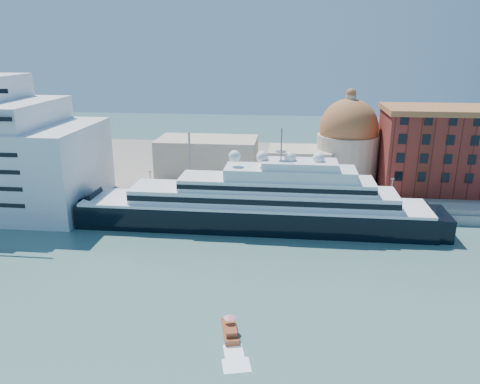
# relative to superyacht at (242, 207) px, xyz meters

# --- Properties ---
(ground) EXTENTS (400.00, 400.00, 0.00)m
(ground) POSITION_rel_superyacht_xyz_m (5.64, -23.00, -4.80)
(ground) COLOR #325753
(ground) RESTS_ON ground
(quay) EXTENTS (180.00, 10.00, 2.50)m
(quay) POSITION_rel_superyacht_xyz_m (5.64, 11.00, -3.55)
(quay) COLOR gray
(quay) RESTS_ON ground
(land) EXTENTS (260.00, 72.00, 2.00)m
(land) POSITION_rel_superyacht_xyz_m (5.64, 52.00, -3.80)
(land) COLOR slate
(land) RESTS_ON ground
(quay_fence) EXTENTS (180.00, 0.10, 1.20)m
(quay_fence) POSITION_rel_superyacht_xyz_m (5.64, 6.50, -1.70)
(quay_fence) COLOR slate
(quay_fence) RESTS_ON quay
(superyacht) EXTENTS (93.00, 12.89, 27.79)m
(superyacht) POSITION_rel_superyacht_xyz_m (0.00, 0.00, 0.00)
(superyacht) COLOR black
(superyacht) RESTS_ON ground
(service_barge) EXTENTS (11.90, 5.32, 2.59)m
(service_barge) POSITION_rel_superyacht_xyz_m (-53.32, -0.97, -4.05)
(service_barge) COLOR white
(service_barge) RESTS_ON ground
(water_taxi) EXTENTS (3.58, 6.62, 2.99)m
(water_taxi) POSITION_rel_superyacht_xyz_m (2.86, -43.31, -4.08)
(water_taxi) COLOR maroon
(water_taxi) RESTS_ON ground
(warehouse) EXTENTS (43.00, 19.00, 23.25)m
(warehouse) POSITION_rel_superyacht_xyz_m (57.64, 29.00, 8.99)
(warehouse) COLOR maroon
(warehouse) RESTS_ON land
(church) EXTENTS (66.00, 18.00, 25.50)m
(church) POSITION_rel_superyacht_xyz_m (12.03, 34.72, 6.11)
(church) COLOR beige
(church) RESTS_ON land
(lamp_posts) EXTENTS (120.80, 2.40, 18.00)m
(lamp_posts) POSITION_rel_superyacht_xyz_m (-7.03, 9.27, 5.04)
(lamp_posts) COLOR slate
(lamp_posts) RESTS_ON quay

